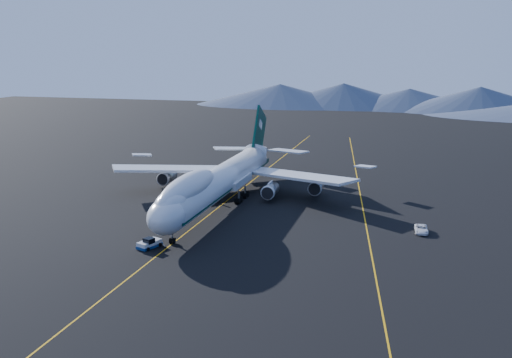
# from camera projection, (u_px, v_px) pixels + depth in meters

# --- Properties ---
(ground) EXTENTS (500.00, 500.00, 0.00)m
(ground) POSITION_uv_depth(u_px,v_px,m) (221.00, 205.00, 126.29)
(ground) COLOR black
(ground) RESTS_ON ground
(taxiway_line_main) EXTENTS (0.25, 220.00, 0.01)m
(taxiway_line_main) POSITION_uv_depth(u_px,v_px,m) (221.00, 205.00, 126.29)
(taxiway_line_main) COLOR #ECA50D
(taxiway_line_main) RESTS_ON ground
(taxiway_line_side) EXTENTS (28.08, 198.09, 0.01)m
(taxiway_line_side) POSITION_uv_depth(u_px,v_px,m) (362.00, 204.00, 127.84)
(taxiway_line_side) COLOR #ECA50D
(taxiway_line_side) RESTS_ON ground
(boeing_747) EXTENTS (59.62, 72.43, 19.37)m
(boeing_747) POSITION_uv_depth(u_px,v_px,m) (221.00, 180.00, 125.04)
(boeing_747) COLOR silver
(boeing_747) RESTS_ON ground
(pushback_tug) EXTENTS (3.60, 4.90, 1.92)m
(pushback_tug) POSITION_uv_depth(u_px,v_px,m) (149.00, 244.00, 99.22)
(pushback_tug) COLOR silver
(pushback_tug) RESTS_ON ground
(service_van) EXTENTS (2.68, 5.21, 1.41)m
(service_van) POSITION_uv_depth(u_px,v_px,m) (421.00, 229.00, 107.32)
(service_van) COLOR white
(service_van) RESTS_ON ground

